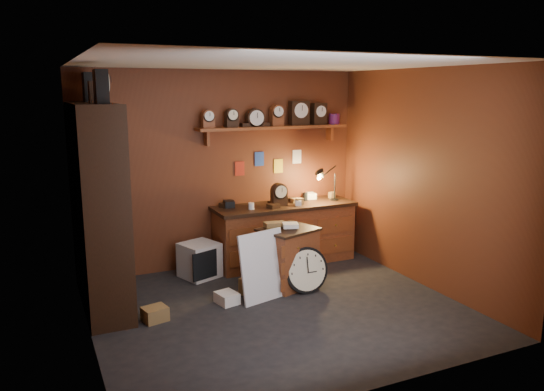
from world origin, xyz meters
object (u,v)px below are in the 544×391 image
(shelving_unit, at_px, (95,198))
(workbench, at_px, (285,230))
(low_cabinet, at_px, (288,255))
(big_round_clock, at_px, (306,270))

(shelving_unit, distance_m, workbench, 2.75)
(low_cabinet, bearing_deg, shelving_unit, 152.01)
(shelving_unit, distance_m, low_cabinet, 2.40)
(low_cabinet, bearing_deg, big_round_clock, -88.86)
(workbench, xyz_separation_m, big_round_clock, (-0.27, -1.14, -0.19))
(shelving_unit, relative_size, workbench, 1.26)
(shelving_unit, height_order, big_round_clock, shelving_unit)
(shelving_unit, bearing_deg, workbench, 10.82)
(workbench, bearing_deg, shelving_unit, -169.18)
(shelving_unit, bearing_deg, low_cabinet, -9.29)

